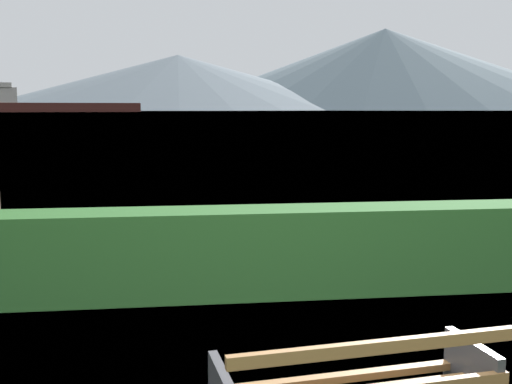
# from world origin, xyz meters

# --- Properties ---
(water_surface) EXTENTS (620.00, 620.00, 0.00)m
(water_surface) POSITION_xyz_m (0.00, 308.32, 0.00)
(water_surface) COLOR #7A99A8
(water_surface) RESTS_ON ground_plane
(hedge_row) EXTENTS (10.37, 0.63, 0.93)m
(hedge_row) POSITION_xyz_m (0.00, 3.29, 0.47)
(hedge_row) COLOR #387A33
(hedge_row) RESTS_ON ground_plane
(cargo_ship_large) EXTENTS (73.02, 26.30, 12.69)m
(cargo_ship_large) POSITION_xyz_m (-59.97, 282.34, 3.55)
(cargo_ship_large) COLOR #471E19
(cargo_ship_large) RESTS_ON water_surface
(distant_hills) EXTENTS (856.51, 428.63, 78.84)m
(distant_hills) POSITION_xyz_m (89.00, 578.72, 33.38)
(distant_hills) COLOR gray
(distant_hills) RESTS_ON ground_plane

